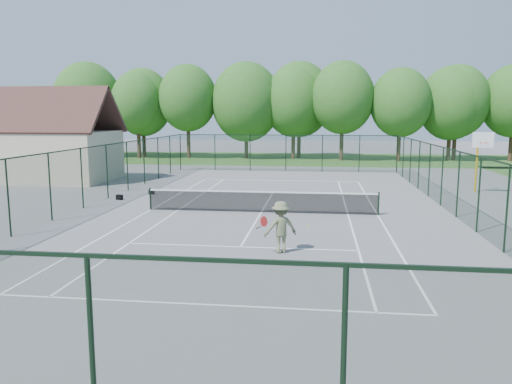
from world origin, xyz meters
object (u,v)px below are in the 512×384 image
tennis_net (261,201)px  tennis_player (281,227)px  basketball_goal (480,150)px  sports_bag_a (119,197)px

tennis_net → tennis_player: bearing=-78.1°
basketball_goal → sports_bag_a: size_ratio=10.50×
sports_bag_a → tennis_player: bearing=-26.8°
basketball_goal → tennis_player: bearing=-126.6°
tennis_net → basketball_goal: (12.16, 7.48, 1.99)m
tennis_net → tennis_player: size_ratio=6.17×
sports_bag_a → tennis_player: (9.64, -9.58, 0.75)m
basketball_goal → sports_bag_a: basketball_goal is taller
basketball_goal → tennis_player: basketball_goal is taller
tennis_net → basketball_goal: basketball_goal is taller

